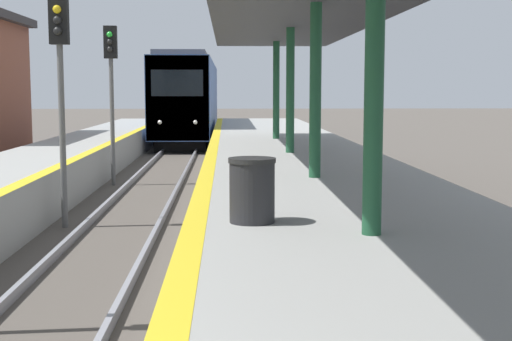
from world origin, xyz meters
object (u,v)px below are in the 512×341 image
Objects in this scene: train at (191,98)px; signal_far at (111,75)px; signal_mid at (60,68)px; trash_bin at (252,190)px.

signal_far is at bearing -93.35° from train.
signal_far is (-0.03, 6.26, 0.00)m from signal_mid.
train reaches higher than trash_bin.
train is 4.88× the size of signal_mid.
signal_far is (-1.19, -20.28, 0.90)m from train.
train is 20.33m from signal_far.
train is 4.88× the size of signal_far.
signal_mid is at bearing 124.55° from trash_bin.
train is at bearing 86.65° from signal_far.
signal_far is at bearing 90.24° from signal_mid.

